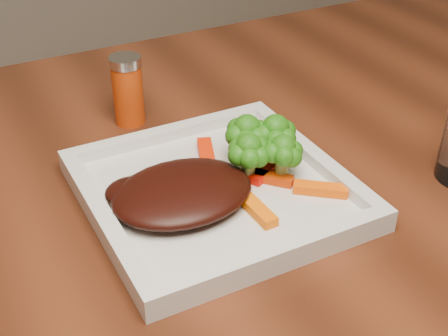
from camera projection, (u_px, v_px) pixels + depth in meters
name	position (u px, v px, depth m)	size (l,w,h in m)	color
plate	(216.00, 194.00, 0.68)	(0.27, 0.27, 0.01)	silver
steak	(182.00, 192.00, 0.64)	(0.15, 0.12, 0.03)	black
broccoli_0	(247.00, 137.00, 0.70)	(0.06, 0.06, 0.07)	#257814
broccoli_1	(275.00, 139.00, 0.70)	(0.06, 0.06, 0.06)	#1B5E0F
broccoli_2	(282.00, 156.00, 0.67)	(0.05, 0.05, 0.06)	#157213
broccoli_3	(249.00, 156.00, 0.67)	(0.05, 0.05, 0.06)	#296B11
carrot_1	(320.00, 189.00, 0.66)	(0.06, 0.02, 0.01)	#FD5804
carrot_2	(257.00, 209.00, 0.64)	(0.06, 0.02, 0.01)	#FF6904
carrot_4	(206.00, 154.00, 0.72)	(0.06, 0.02, 0.01)	red
carrot_5	(271.00, 178.00, 0.68)	(0.05, 0.01, 0.01)	#CB3203
carrot_6	(267.00, 170.00, 0.70)	(0.06, 0.02, 0.01)	red
spice_shaker	(128.00, 90.00, 0.80)	(0.04, 0.04, 0.09)	#B6360A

